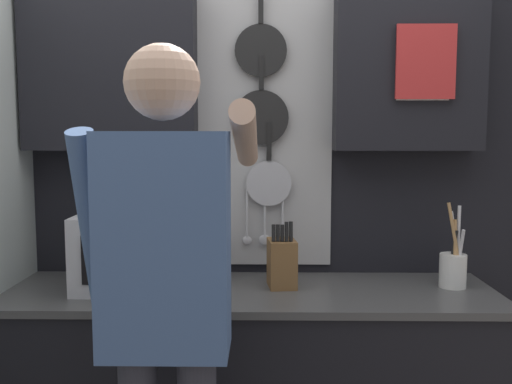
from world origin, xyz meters
name	(u,v)px	position (x,y,z in m)	size (l,w,h in m)	color
back_wall_unit	(252,159)	(0.00, 0.27, 1.43)	(2.56, 0.23, 2.31)	black
microwave	(145,250)	(-0.44, 0.04, 1.06)	(0.53, 0.40, 0.31)	silver
knife_block	(282,262)	(0.13, 0.04, 1.01)	(0.13, 0.16, 0.28)	brown
utensil_crock	(453,267)	(0.84, 0.04, 0.99)	(0.11, 0.11, 0.35)	white
person	(166,286)	(-0.24, -0.60, 1.09)	(0.54, 0.69, 1.80)	#383842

